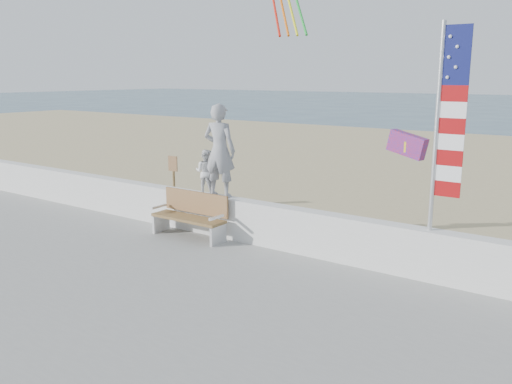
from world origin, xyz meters
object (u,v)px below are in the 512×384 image
bench (191,214)px  adult (220,151)px  child (206,172)px  flag (445,120)px

bench → adult: bearing=43.8°
child → flag: size_ratio=0.29×
adult → bench: 1.56m
child → flag: flag is taller
bench → flag: 5.77m
flag → child: bearing=180.0°
adult → child: size_ratio=2.01×
adult → flag: size_ratio=0.58×
child → bench: 1.01m
adult → child: (-0.41, 0.00, -0.51)m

